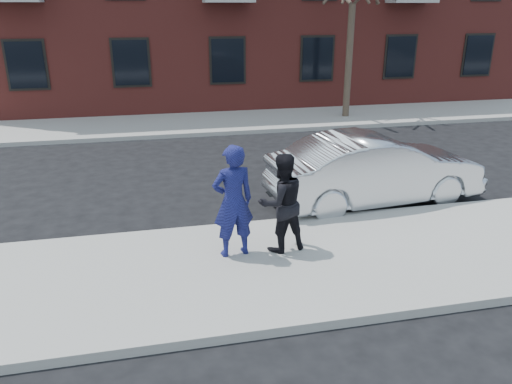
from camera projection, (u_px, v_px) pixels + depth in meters
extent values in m
plane|color=black|center=(342.00, 257.00, 8.99)|extent=(100.00, 100.00, 0.00)
cube|color=#989690|center=(348.00, 260.00, 8.73)|extent=(50.00, 3.50, 0.15)
cube|color=#999691|center=(315.00, 220.00, 10.38)|extent=(50.00, 0.10, 0.15)
cube|color=#989690|center=(233.00, 122.00, 19.26)|extent=(50.00, 3.50, 0.15)
cube|color=#999691|center=(242.00, 132.00, 17.61)|extent=(50.00, 0.10, 0.15)
cube|color=black|center=(26.00, 65.00, 18.54)|extent=(1.30, 0.06, 1.70)
cube|color=black|center=(317.00, 59.00, 20.85)|extent=(1.30, 0.06, 1.70)
cube|color=black|center=(478.00, 55.00, 22.39)|extent=(1.30, 0.06, 1.70)
cylinder|color=#352A1F|center=(349.00, 62.00, 19.18)|extent=(0.26, 0.26, 4.20)
imported|color=#B7BABF|center=(375.00, 169.00, 11.23)|extent=(5.00, 2.16, 1.60)
imported|color=navy|center=(233.00, 201.00, 8.44)|extent=(0.79, 0.59, 1.98)
cube|color=black|center=(226.00, 178.00, 8.49)|extent=(0.09, 0.14, 0.08)
imported|color=black|center=(282.00, 203.00, 8.66)|extent=(0.98, 0.83, 1.78)
cube|color=black|center=(269.00, 194.00, 8.71)|extent=(0.12, 0.15, 0.06)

